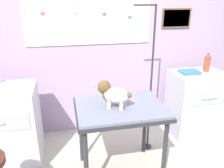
# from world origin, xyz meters

# --- Properties ---
(rear_wall_panel) EXTENTS (4.00, 0.09, 2.30)m
(rear_wall_panel) POSITION_xyz_m (0.00, 1.28, 1.16)
(rear_wall_panel) COLOR #B69BBC
(rear_wall_panel) RESTS_ON ground
(grooming_table) EXTENTS (0.88, 0.68, 0.81)m
(grooming_table) POSITION_xyz_m (0.01, 0.27, 0.72)
(grooming_table) COLOR #2D2D33
(grooming_table) RESTS_ON ground
(grooming_arm) EXTENTS (0.30, 0.11, 1.74)m
(grooming_arm) POSITION_xyz_m (0.47, 0.63, 0.82)
(grooming_arm) COLOR #2D2D33
(grooming_arm) RESTS_ON ground
(dog) EXTENTS (0.34, 0.27, 0.26)m
(dog) POSITION_xyz_m (-0.07, 0.25, 0.95)
(dog) COLOR silver
(dog) RESTS_ON grooming_table
(counter_left) EXTENTS (0.80, 0.58, 0.91)m
(counter_left) POSITION_xyz_m (-1.22, 0.71, 0.46)
(counter_left) COLOR silver
(counter_left) RESTS_ON ground
(cabinet_right) EXTENTS (0.68, 0.54, 0.88)m
(cabinet_right) POSITION_xyz_m (1.23, 0.84, 0.44)
(cabinet_right) COLOR silver
(cabinet_right) RESTS_ON ground
(soda_bottle) EXTENTS (0.08, 0.08, 0.24)m
(soda_bottle) POSITION_xyz_m (1.35, 0.89, 0.99)
(soda_bottle) COLOR #B44529
(soda_bottle) RESTS_ON cabinet_right
(supply_tray) EXTENTS (0.24, 0.18, 0.04)m
(supply_tray) POSITION_xyz_m (1.09, 0.86, 0.90)
(supply_tray) COLOR #3B77C0
(supply_tray) RESTS_ON cabinet_right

